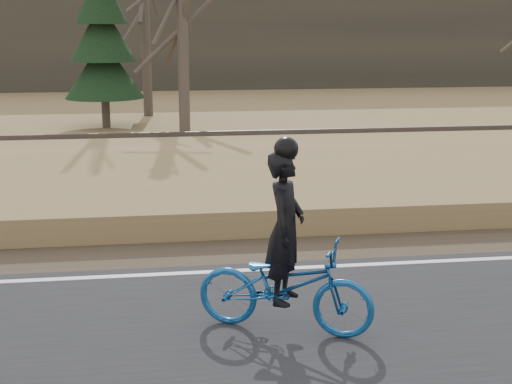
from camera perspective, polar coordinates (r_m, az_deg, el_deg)
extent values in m
cube|color=olive|center=(15.16, 18.40, 0.61)|extent=(120.00, 5.00, 0.44)
cube|color=slate|center=(18.57, 13.28, 3.19)|extent=(120.00, 3.00, 0.45)
cube|color=black|center=(18.52, 13.33, 4.09)|extent=(120.00, 2.40, 0.14)
cube|color=brown|center=(17.84, 14.19, 4.17)|extent=(120.00, 0.07, 0.15)
cube|color=brown|center=(19.16, 12.59, 4.87)|extent=(120.00, 0.07, 0.15)
cube|color=#383328|center=(39.60, 1.81, 12.79)|extent=(120.00, 4.00, 6.00)
imported|color=navy|center=(7.88, 2.32, -7.52)|extent=(2.09, 1.44, 1.04)
imported|color=black|center=(7.67, 2.37, -2.86)|extent=(0.61, 0.72, 1.67)
sphere|color=black|center=(7.47, 2.43, 3.46)|extent=(0.26, 0.26, 0.26)
cylinder|color=#4E4339|center=(22.68, -5.92, 13.83)|extent=(0.36, 0.36, 7.20)
cylinder|color=#4E4339|center=(24.35, -11.93, 6.62)|extent=(0.28, 0.28, 1.30)
cone|color=black|center=(24.24, -12.08, 9.61)|extent=(2.60, 2.60, 1.90)
cone|color=black|center=(24.20, -12.22, 12.42)|extent=(2.15, 2.15, 1.90)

